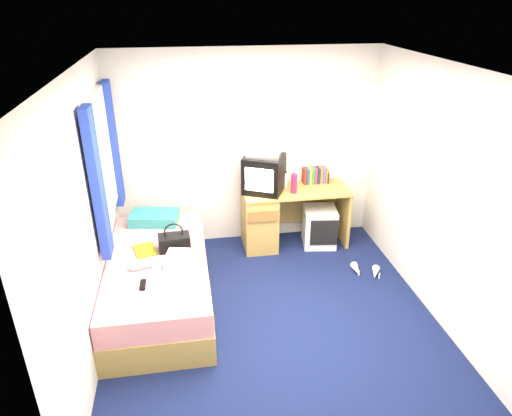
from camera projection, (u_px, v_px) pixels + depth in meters
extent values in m
plane|color=#0C1438|center=(272.00, 317.00, 4.56)|extent=(3.40, 3.40, 0.00)
plane|color=white|center=(277.00, 69.00, 3.53)|extent=(3.40, 3.40, 0.00)
plane|color=silver|center=(247.00, 150.00, 5.56)|extent=(3.20, 0.00, 3.20)
plane|color=silver|center=(334.00, 340.00, 2.53)|extent=(3.20, 0.00, 3.20)
plane|color=silver|center=(87.00, 222.00, 3.81)|extent=(0.00, 3.40, 3.40)
plane|color=silver|center=(441.00, 197.00, 4.27)|extent=(0.00, 3.40, 3.40)
cube|color=#AF9149|center=(160.00, 290.00, 4.72)|extent=(1.00, 2.00, 0.30)
cube|color=olive|center=(211.00, 308.00, 4.43)|extent=(0.02, 0.70, 0.18)
cube|color=white|center=(158.00, 268.00, 4.60)|extent=(0.98, 1.98, 0.24)
cube|color=#1851A0|center=(154.00, 218.00, 5.22)|extent=(0.59, 0.42, 0.12)
cube|color=#AF9149|center=(296.00, 191.00, 5.59)|extent=(1.30, 0.55, 0.03)
cube|color=#AF9149|center=(259.00, 220.00, 5.68)|extent=(0.40, 0.52, 0.72)
cube|color=#AF9149|center=(342.00, 214.00, 5.84)|extent=(0.04, 0.52, 0.72)
cube|color=#AF9149|center=(309.00, 202.00, 5.97)|extent=(0.78, 0.03, 0.55)
cube|color=white|center=(319.00, 226.00, 5.78)|extent=(0.45, 0.45, 0.50)
cube|color=black|center=(264.00, 174.00, 5.45)|extent=(0.58, 0.57, 0.45)
cube|color=#D7D688|center=(259.00, 180.00, 5.27)|extent=(0.31, 0.16, 0.28)
cube|color=silver|center=(264.00, 153.00, 5.34)|extent=(0.46, 0.40, 0.07)
cube|color=maroon|center=(304.00, 176.00, 5.72)|extent=(0.03, 0.13, 0.20)
cube|color=navy|center=(307.00, 176.00, 5.73)|extent=(0.03, 0.13, 0.20)
cube|color=gold|center=(310.00, 175.00, 5.73)|extent=(0.03, 0.13, 0.20)
cube|color=#337F33|center=(312.00, 175.00, 5.74)|extent=(0.03, 0.13, 0.20)
cube|color=#7F337F|center=(315.00, 175.00, 5.74)|extent=(0.03, 0.13, 0.20)
cube|color=#262626|center=(318.00, 175.00, 5.75)|extent=(0.03, 0.13, 0.20)
cube|color=#B26633|center=(320.00, 175.00, 5.75)|extent=(0.03, 0.13, 0.20)
cube|color=#4C4C99|center=(323.00, 175.00, 5.76)|extent=(0.03, 0.13, 0.20)
cube|color=olive|center=(326.00, 174.00, 5.76)|extent=(0.03, 0.13, 0.20)
cube|color=black|center=(328.00, 177.00, 5.77)|extent=(0.05, 0.12, 0.14)
cylinder|color=#D71E4E|center=(294.00, 184.00, 5.45)|extent=(0.08, 0.08, 0.23)
cylinder|color=white|center=(285.00, 180.00, 5.60)|extent=(0.06, 0.06, 0.19)
cube|color=black|center=(174.00, 242.00, 4.67)|extent=(0.33, 0.20, 0.16)
torus|color=black|center=(173.00, 232.00, 4.62)|extent=(0.20, 0.03, 0.20)
cube|color=silver|center=(183.00, 259.00, 4.42)|extent=(0.37, 0.33, 0.11)
cube|color=#C8DD18|center=(145.00, 250.00, 4.67)|extent=(0.28, 0.33, 0.01)
cylinder|color=silver|center=(141.00, 266.00, 4.36)|extent=(0.21, 0.12, 0.07)
cube|color=yellow|center=(167.00, 288.00, 4.07)|extent=(0.23, 0.11, 0.01)
cube|color=black|center=(143.00, 285.00, 4.11)|extent=(0.05, 0.16, 0.02)
cube|color=silver|center=(100.00, 158.00, 4.51)|extent=(0.02, 0.90, 1.10)
cube|color=white|center=(92.00, 98.00, 4.25)|extent=(0.06, 1.06, 0.08)
cube|color=white|center=(110.00, 212.00, 4.76)|extent=(0.06, 1.06, 0.08)
cube|color=navy|center=(97.00, 186.00, 4.01)|extent=(0.08, 0.24, 1.40)
cube|color=navy|center=(113.00, 145.00, 5.06)|extent=(0.08, 0.24, 1.40)
cone|color=silver|center=(357.00, 270.00, 5.25)|extent=(0.10, 0.22, 0.09)
cone|color=silver|center=(375.00, 273.00, 5.20)|extent=(0.18, 0.24, 0.09)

